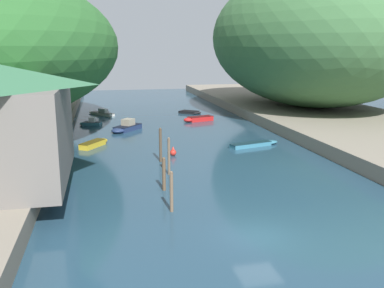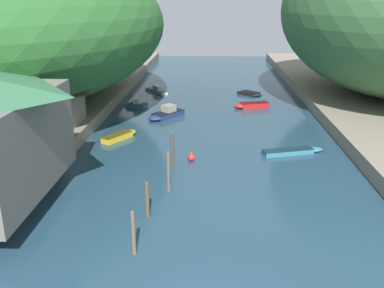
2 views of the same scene
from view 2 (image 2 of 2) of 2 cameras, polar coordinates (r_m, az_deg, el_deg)
The scene contains 18 objects.
water_surface at distance 49.04m, azimuth 2.53°, elevation 1.79°, with size 130.00×130.00×0.00m, color #234256.
left_bank at distance 54.54m, azimuth -23.90°, elevation 2.73°, with size 22.00×120.00×1.47m.
hillside_left at distance 60.57m, azimuth -22.86°, elevation 14.36°, with size 38.18×53.45×19.24m.
boathouse_shed at distance 47.40m, azimuth -19.99°, elevation 5.46°, with size 8.32×8.77×5.51m.
boat_far_right_bank at distance 46.81m, azimuth -9.46°, elevation 1.10°, with size 3.49×4.53×0.64m.
boat_navy_launch at distance 59.72m, azimuth 7.76°, elevation 5.14°, with size 5.06×2.90×0.72m.
boat_near_quay at distance 67.77m, azimuth 7.86°, elevation 6.66°, with size 4.19×4.04×0.40m.
boat_red_skiff at distance 60.20m, azimuth -7.56°, elevation 5.26°, with size 3.44×2.41×1.17m.
boat_moored_right at distance 69.59m, azimuth -4.92°, elevation 7.21°, with size 4.60×5.53×1.11m.
boat_open_rowboat at distance 54.33m, azimuth -3.59°, elevation 4.01°, with size 4.76×5.36×1.54m.
boat_mid_channel at distance 43.00m, azimuth 13.57°, elevation -0.93°, with size 6.34×2.87×0.48m.
mooring_post_nearest at distance 25.83m, azimuth -7.82°, elevation -11.62°, with size 0.24×0.24×2.87m.
mooring_post_second at distance 29.79m, azimuth -5.99°, elevation -7.35°, with size 0.27×0.27×2.67m.
mooring_post_middle at distance 33.28m, azimuth -3.17°, elevation -3.71°, with size 0.23×0.23×3.35m.
mooring_post_fourth at distance 37.58m, azimuth -2.64°, elevation -0.95°, with size 0.28×0.28×3.38m.
channel_buoy_near at distance 39.85m, azimuth -0.08°, elevation -1.76°, with size 0.66×0.66×0.99m.
person_on_quay at distance 32.89m, azimuth -23.27°, elevation -4.17°, with size 0.28×0.41×1.69m.
person_by_boathouse at distance 41.82m, azimuth -19.54°, elevation 1.11°, with size 0.28×0.41×1.69m.
Camera 2 is at (0.04, -16.83, 14.55)m, focal length 40.00 mm.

